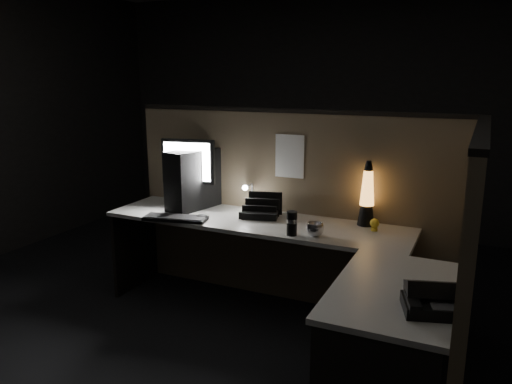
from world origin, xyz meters
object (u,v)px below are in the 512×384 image
at_px(monitor, 188,167).
at_px(desk_phone, 431,299).
at_px(lava_lamp, 367,199).
at_px(pc_tower, 193,179).
at_px(keyboard, 175,218).

height_order(monitor, desk_phone, monitor).
xyz_separation_m(lava_lamp, desk_phone, (0.57, -1.21, -0.14)).
distance_m(monitor, desk_phone, 2.25).
bearing_deg(pc_tower, monitor, -129.16).
bearing_deg(pc_tower, keyboard, -67.84).
xyz_separation_m(monitor, lava_lamp, (1.40, 0.14, -0.14)).
xyz_separation_m(keyboard, lava_lamp, (1.31, 0.47, 0.18)).
relative_size(monitor, lava_lamp, 1.20).
relative_size(monitor, desk_phone, 1.89).
bearing_deg(desk_phone, keyboard, 141.67).
height_order(pc_tower, monitor, monitor).
relative_size(keyboard, lava_lamp, 1.01).
bearing_deg(desk_phone, lava_lamp, 98.30).
relative_size(pc_tower, desk_phone, 1.60).
relative_size(pc_tower, lava_lamp, 1.01).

